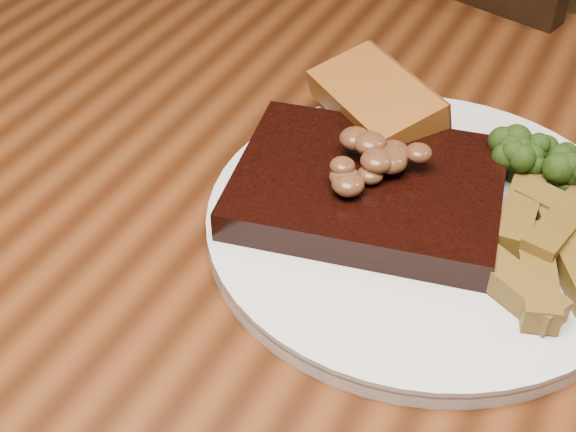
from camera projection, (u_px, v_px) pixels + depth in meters
name	position (u px, v px, depth m)	size (l,w,h in m)	color
dining_table	(311.00, 338.00, 0.63)	(1.60, 0.90, 0.75)	#4F260F
chair_far	(422.00, 112.00, 1.16)	(0.52, 0.52, 0.90)	black
plate	(422.00, 224.00, 0.58)	(0.31, 0.31, 0.01)	silver
steak	(368.00, 189.00, 0.58)	(0.19, 0.14, 0.03)	black
steak_bone	(330.00, 250.00, 0.54)	(0.14, 0.01, 0.02)	beige
mushroom_pile	(376.00, 156.00, 0.56)	(0.07, 0.07, 0.03)	#5A311C
garlic_bread	(374.00, 120.00, 0.65)	(0.11, 0.06, 0.02)	#98591B
potato_wedges	(538.00, 242.00, 0.54)	(0.11, 0.11, 0.02)	brown
broccoli_cluster	(526.00, 167.00, 0.59)	(0.06, 0.06, 0.04)	#21390C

